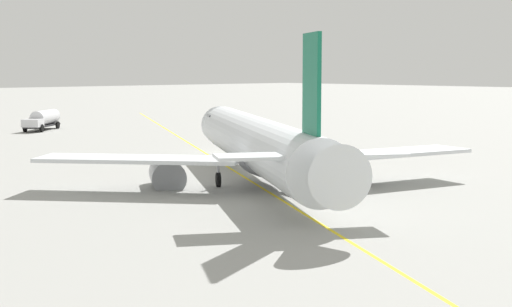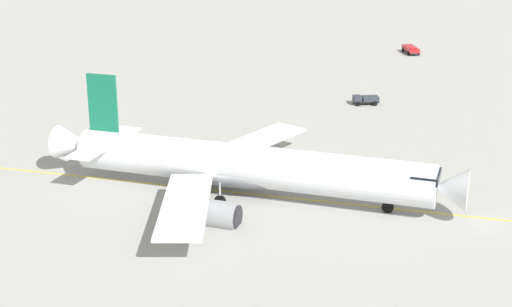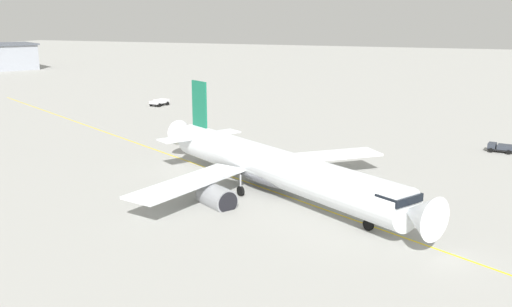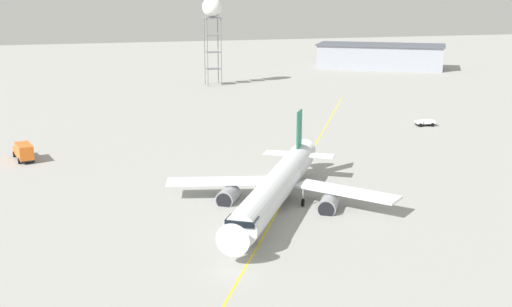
% 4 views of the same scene
% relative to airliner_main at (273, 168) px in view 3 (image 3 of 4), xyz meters
% --- Properties ---
extents(ground_plane, '(600.00, 600.00, 0.00)m').
position_rel_airliner_main_xyz_m(ground_plane, '(0.16, -2.05, -2.82)').
color(ground_plane, '#9E9E99').
extents(airliner_main, '(29.94, 37.32, 11.42)m').
position_rel_airliner_main_xyz_m(airliner_main, '(0.00, 0.00, 0.00)').
color(airliner_main, silver).
rests_on(airliner_main, ground_plane).
extents(baggage_truck_truck, '(2.53, 3.75, 1.22)m').
position_rel_airliner_main_xyz_m(baggage_truck_truck, '(-29.83, 23.82, -2.11)').
color(baggage_truck_truck, '#232326').
rests_on(baggage_truck_truck, ground_plane).
extents(pushback_tug_truck, '(4.40, 3.07, 1.30)m').
position_rel_airliner_main_xyz_m(pushback_tug_truck, '(-48.97, -43.73, -2.02)').
color(pushback_tug_truck, '#232326').
rests_on(pushback_tug_truck, ground_plane).
extents(taxiway_centreline, '(92.56, 168.93, 0.01)m').
position_rel_airliner_main_xyz_m(taxiway_centreline, '(-0.24, 0.42, -2.82)').
color(taxiway_centreline, yellow).
rests_on(taxiway_centreline, ground_plane).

